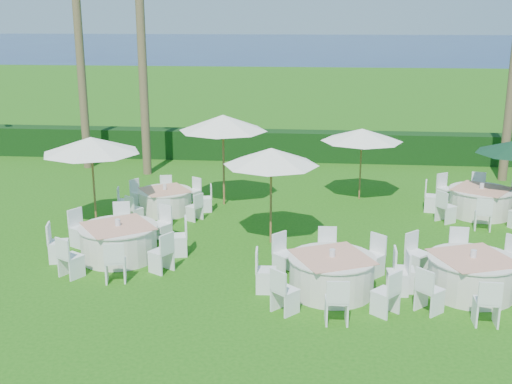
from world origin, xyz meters
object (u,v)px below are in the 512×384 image
banquet_table_b (332,274)px  umbrella_a (91,145)px  umbrella_d (362,135)px  umbrella_b (271,157)px  banquet_table_f (480,201)px  banquet_table_c (472,275)px  umbrella_c (223,123)px  banquet_table_a (119,241)px  banquet_table_d (165,200)px

banquet_table_b → umbrella_a: umbrella_a is taller
banquet_table_b → umbrella_d: umbrella_d is taller
umbrella_b → umbrella_d: (2.59, 4.43, -0.21)m
banquet_table_b → banquet_table_f: (4.55, 6.07, -0.00)m
banquet_table_c → umbrella_c: (-6.33, 6.19, 2.18)m
banquet_table_b → umbrella_a: size_ratio=1.21×
banquet_table_b → banquet_table_a: bearing=163.6°
banquet_table_b → umbrella_b: umbrella_b is taller
banquet_table_a → umbrella_a: 3.39m
banquet_table_c → umbrella_d: (-1.99, 7.23, 1.69)m
umbrella_a → banquet_table_a: bearing=-59.3°
banquet_table_d → umbrella_c: bearing=32.1°
banquet_table_a → umbrella_d: bearing=43.5°
umbrella_b → banquet_table_a: bearing=-157.8°
banquet_table_d → banquet_table_f: 9.55m
banquet_table_f → umbrella_b: 7.09m
banquet_table_f → umbrella_b: bearing=-153.6°
banquet_table_c → umbrella_a: size_ratio=1.22×
umbrella_d → umbrella_b: bearing=-120.3°
banquet_table_c → banquet_table_d: bearing=147.2°
banquet_table_a → banquet_table_c: banquet_table_a is taller
banquet_table_c → banquet_table_f: (1.54, 5.83, -0.01)m
banquet_table_b → banquet_table_d: 7.33m
banquet_table_c → banquet_table_b: bearing=-175.5°
umbrella_a → umbrella_c: 4.18m
banquet_table_b → umbrella_c: (-3.31, 6.43, 2.19)m
banquet_table_f → umbrella_a: size_ratio=1.20×
umbrella_c → umbrella_d: umbrella_c is taller
banquet_table_b → umbrella_b: 3.91m
umbrella_a → banquet_table_b: bearing=-30.7°
umbrella_c → umbrella_d: 4.49m
banquet_table_b → banquet_table_d: banquet_table_b is taller
banquet_table_c → umbrella_c: 9.12m
banquet_table_d → umbrella_c: 2.98m
banquet_table_a → umbrella_b: bearing=22.2°
umbrella_a → umbrella_d: (7.69, 3.52, -0.22)m
banquet_table_c → umbrella_d: bearing=105.4°
banquet_table_d → banquet_table_f: bearing=4.1°
banquet_table_d → banquet_table_f: banquet_table_f is taller
umbrella_b → umbrella_c: 3.83m
banquet_table_a → umbrella_b: size_ratio=1.32×
banquet_table_f → umbrella_a: 11.58m
umbrella_b → umbrella_d: bearing=59.7°
banquet_table_d → umbrella_a: umbrella_a is taller
banquet_table_b → banquet_table_d: size_ratio=1.16×
banquet_table_d → umbrella_b: (3.41, -2.35, 1.96)m
banquet_table_c → banquet_table_f: 6.03m
banquet_table_b → umbrella_c: bearing=117.3°
banquet_table_f → umbrella_d: bearing=158.4°
banquet_table_b → banquet_table_d: (-4.97, 5.38, -0.06)m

